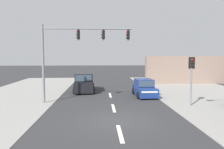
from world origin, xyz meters
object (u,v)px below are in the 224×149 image
(traffic_signal_mast, at_px, (74,47))
(hatchback_receding_far, at_px, (144,88))
(suv_oncoming_mid, at_px, (84,83))
(pedestal_signal_right_kerb, at_px, (191,73))

(traffic_signal_mast, distance_m, hatchback_receding_far, 7.40)
(suv_oncoming_mid, xyz_separation_m, hatchback_receding_far, (5.63, -2.93, -0.18))
(traffic_signal_mast, bearing_deg, pedestal_signal_right_kerb, -10.27)
(traffic_signal_mast, height_order, pedestal_signal_right_kerb, traffic_signal_mast)
(traffic_signal_mast, xyz_separation_m, hatchback_receding_far, (5.96, 2.44, -3.65))
(suv_oncoming_mid, distance_m, hatchback_receding_far, 6.35)
(pedestal_signal_right_kerb, relative_size, hatchback_receding_far, 0.97)
(pedestal_signal_right_kerb, relative_size, suv_oncoming_mid, 0.77)
(pedestal_signal_right_kerb, height_order, suv_oncoming_mid, pedestal_signal_right_kerb)
(traffic_signal_mast, height_order, hatchback_receding_far, traffic_signal_mast)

